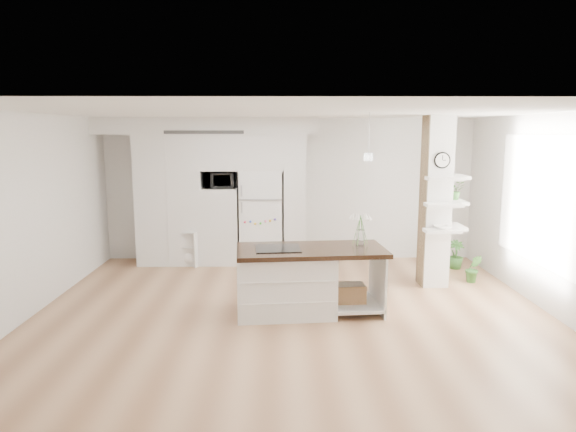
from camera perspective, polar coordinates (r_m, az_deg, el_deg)
name	(u,v)px	position (r m, az deg, el deg)	size (l,w,h in m)	color
floor	(292,310)	(7.23, 0.46, -10.45)	(7.00, 6.00, 0.01)	tan
room	(292,177)	(6.83, 0.48, 4.37)	(7.04, 6.04, 2.72)	white
cabinet_wall	(211,183)	(9.60, -8.56, 3.62)	(4.00, 0.71, 2.70)	white
refrigerator	(261,217)	(9.62, -3.00, -0.07)	(0.78, 0.69, 1.75)	white
column	(442,203)	(8.39, 16.77, 1.44)	(0.69, 0.90, 2.70)	silver
window	(539,200)	(8.03, 26.12, 1.61)	(2.40, 2.40, 0.00)	white
pendant_light	(418,156)	(7.20, 14.21, 6.46)	(0.12, 0.12, 0.10)	white
kitchen_island	(294,279)	(7.01, 0.68, -7.04)	(2.06, 1.11, 1.47)	white
bookshelf	(187,250)	(9.70, -11.14, -3.70)	(0.63, 0.49, 0.65)	white
floor_plant_a	(473,269)	(8.97, 19.91, -5.51)	(0.26, 0.21, 0.47)	#37702D
floor_plant_b	(456,255)	(9.76, 18.12, -4.09)	(0.29, 0.29, 0.52)	#37702D
microwave	(220,180)	(9.53, -7.57, 3.98)	(0.54, 0.37, 0.30)	#2D2D2D
shelf_plant	(455,190)	(8.61, 18.09, 2.73)	(0.27, 0.23, 0.30)	#37702D
decor_bowl	(441,227)	(8.21, 16.61, -1.20)	(0.22, 0.22, 0.05)	white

